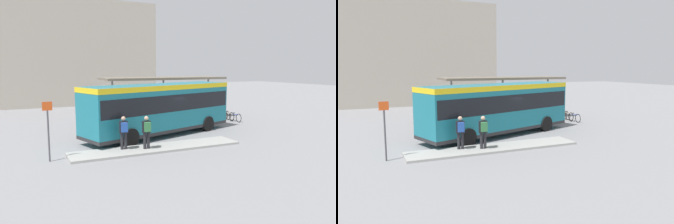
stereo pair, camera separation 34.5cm
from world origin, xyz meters
The scene contains 12 objects.
ground_plane centered at (0.00, 0.00, 0.00)m, with size 120.00×120.00×0.00m, color gray.
curb_island centered at (-1.61, -3.27, 0.06)m, with size 9.34×1.80×0.12m.
city_bus centered at (0.01, 0.00, 1.91)m, with size 10.79×5.60×3.28m.
pedestrian_waiting centered at (-3.40, -3.00, 1.11)m, with size 0.44×0.47×1.73m.
pedestrian_companion centered at (-2.29, -3.40, 1.11)m, with size 0.44×0.46×1.73m.
bicycle_blue centered at (7.58, 2.32, 0.35)m, with size 0.48×1.61×0.70m.
bicycle_white centered at (7.44, 3.02, 0.38)m, with size 0.48×1.75×0.75m.
bicycle_orange centered at (7.59, 3.72, 0.34)m, with size 0.48×1.54×0.67m.
station_shelter centered at (2.86, 5.89, 3.36)m, with size 10.28×3.35×3.52m.
potted_planter_near_shelter centered at (5.55, 2.88, 0.63)m, with size 0.86×0.86×1.23m.
platform_sign centered at (-7.08, -3.26, 1.56)m, with size 0.44×0.08×2.80m.
station_building centered at (-1.84, 25.24, 5.88)m, with size 18.32×14.48×11.77m.
Camera 1 is at (-8.35, -18.98, 4.38)m, focal length 35.00 mm.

